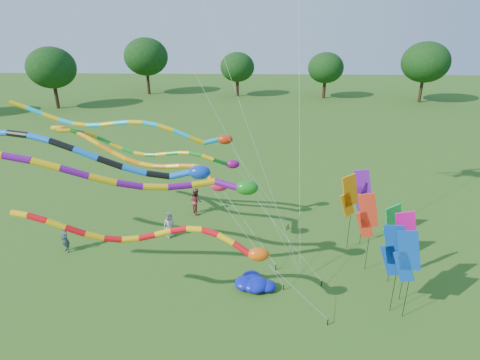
{
  "coord_description": "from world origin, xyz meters",
  "views": [
    {
      "loc": [
        0.11,
        -12.71,
        12.17
      ],
      "look_at": [
        -0.53,
        5.24,
        4.8
      ],
      "focal_mm": 30.0,
      "sensor_mm": 36.0,
      "label": 1
    }
  ],
  "objects_px": {
    "tube_kite_orange": "(152,161)",
    "person_a": "(169,225)",
    "person_c": "(196,201)",
    "tube_kite_red": "(174,239)",
    "person_b": "(65,239)",
    "blue_nylon_heap": "(261,278)"
  },
  "relations": [
    {
      "from": "tube_kite_orange",
      "to": "person_a",
      "type": "relative_size",
      "value": 8.46
    },
    {
      "from": "tube_kite_orange",
      "to": "person_a",
      "type": "height_order",
      "value": "tube_kite_orange"
    },
    {
      "from": "person_c",
      "to": "tube_kite_red",
      "type": "bearing_deg",
      "value": 154.08
    },
    {
      "from": "person_a",
      "to": "person_b",
      "type": "distance_m",
      "value": 5.71
    },
    {
      "from": "tube_kite_red",
      "to": "person_a",
      "type": "distance_m",
      "value": 7.84
    },
    {
      "from": "tube_kite_red",
      "to": "blue_nylon_heap",
      "type": "relative_size",
      "value": 5.99
    },
    {
      "from": "tube_kite_red",
      "to": "person_c",
      "type": "height_order",
      "value": "tube_kite_red"
    },
    {
      "from": "tube_kite_orange",
      "to": "person_a",
      "type": "bearing_deg",
      "value": 40.66
    },
    {
      "from": "tube_kite_red",
      "to": "person_b",
      "type": "distance_m",
      "value": 9.36
    },
    {
      "from": "tube_kite_red",
      "to": "tube_kite_orange",
      "type": "distance_m",
      "value": 7.23
    },
    {
      "from": "tube_kite_red",
      "to": "blue_nylon_heap",
      "type": "height_order",
      "value": "tube_kite_red"
    },
    {
      "from": "person_b",
      "to": "tube_kite_red",
      "type": "bearing_deg",
      "value": 3.92
    },
    {
      "from": "person_c",
      "to": "tube_kite_orange",
      "type": "bearing_deg",
      "value": 121.8
    },
    {
      "from": "blue_nylon_heap",
      "to": "person_c",
      "type": "xyz_separation_m",
      "value": [
        -4.17,
        7.41,
        0.61
      ]
    },
    {
      "from": "person_a",
      "to": "person_c",
      "type": "xyz_separation_m",
      "value": [
        1.19,
        3.11,
        0.09
      ]
    },
    {
      "from": "tube_kite_orange",
      "to": "person_b",
      "type": "relative_size",
      "value": 8.07
    },
    {
      "from": "person_a",
      "to": "blue_nylon_heap",
      "type": "bearing_deg",
      "value": -81.73
    },
    {
      "from": "tube_kite_red",
      "to": "person_a",
      "type": "relative_size",
      "value": 7.77
    },
    {
      "from": "tube_kite_red",
      "to": "person_a",
      "type": "bearing_deg",
      "value": 105.88
    },
    {
      "from": "person_b",
      "to": "person_c",
      "type": "height_order",
      "value": "person_c"
    },
    {
      "from": "person_b",
      "to": "blue_nylon_heap",
      "type": "bearing_deg",
      "value": 26.27
    },
    {
      "from": "person_b",
      "to": "person_c",
      "type": "distance_m",
      "value": 8.25
    }
  ]
}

